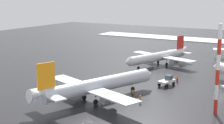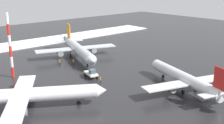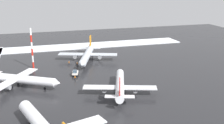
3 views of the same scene
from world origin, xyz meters
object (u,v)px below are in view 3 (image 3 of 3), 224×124
object	(u,v)px
ground_crew_by_nose_gear	(69,63)
airplane_distant_tail	(19,79)
airplane_parked_starboard	(120,85)
pushback_tug	(75,73)
ground_crew_beside_wing	(77,64)
airplane_foreground_jet	(87,55)
antenna_mast	(32,49)
ground_crew_near_tug	(75,78)

from	to	relation	value
ground_crew_by_nose_gear	airplane_distant_tail	bearing A→B (deg)	-178.01
airplane_parked_starboard	pushback_tug	bearing A→B (deg)	46.07
ground_crew_beside_wing	ground_crew_by_nose_gear	world-z (taller)	same
pushback_tug	airplane_distant_tail	bearing A→B (deg)	-59.19
airplane_foreground_jet	airplane_distant_tail	xyz separation A→B (m)	(24.79, -28.99, -0.23)
airplane_parked_starboard	antenna_mast	size ratio (longest dim) A/B	1.63
ground_crew_near_tug	antenna_mast	bearing A→B (deg)	22.03
airplane_foreground_jet	ground_crew_beside_wing	world-z (taller)	airplane_foreground_jet
airplane_distant_tail	ground_crew_by_nose_gear	world-z (taller)	airplane_distant_tail
airplane_foreground_jet	airplane_parked_starboard	size ratio (longest dim) A/B	1.14
airplane_distant_tail	ground_crew_by_nose_gear	size ratio (longest dim) A/B	15.70
airplane_foreground_jet	ground_crew_by_nose_gear	xyz separation A→B (m)	(2.86, -8.76, -2.23)
airplane_distant_tail	antenna_mast	size ratio (longest dim) A/B	1.58
airplane_foreground_jet	ground_crew_beside_wing	bearing A→B (deg)	-25.85
airplane_distant_tail	antenna_mast	world-z (taller)	antenna_mast
airplane_distant_tail	antenna_mast	xyz separation A→B (m)	(-20.69, 5.19, 5.55)
airplane_parked_starboard	antenna_mast	bearing A→B (deg)	55.06
airplane_foreground_jet	pushback_tug	size ratio (longest dim) A/B	6.33
airplane_parked_starboard	airplane_distant_tail	world-z (taller)	airplane_distant_tail
ground_crew_near_tug	ground_crew_by_nose_gear	xyz separation A→B (m)	(-20.23, 0.73, 0.00)
airplane_parked_starboard	airplane_distant_tail	xyz separation A→B (m)	(-14.81, -31.49, 0.17)
ground_crew_beside_wing	ground_crew_by_nose_gear	bearing A→B (deg)	84.42
airplane_foreground_jet	ground_crew_by_nose_gear	size ratio (longest dim) A/B	18.44
ground_crew_near_tug	antenna_mast	size ratio (longest dim) A/B	0.10
airplane_distant_tail	ground_crew_near_tug	size ratio (longest dim) A/B	15.70
ground_crew_by_nose_gear	airplane_parked_starboard	bearing A→B (deg)	-118.28
airplane_parked_starboard	ground_crew_near_tug	xyz separation A→B (m)	(-16.50, -11.99, -1.83)
pushback_tug	ground_crew_by_nose_gear	world-z (taller)	pushback_tug
pushback_tug	ground_crew_near_tug	world-z (taller)	pushback_tug
airplane_foreground_jet	pushback_tug	distance (m)	20.31
antenna_mast	airplane_foreground_jet	bearing A→B (deg)	99.77
airplane_distant_tail	ground_crew_beside_wing	size ratio (longest dim) A/B	15.70
airplane_parked_starboard	ground_crew_beside_wing	distance (m)	35.06
pushback_tug	ground_crew_beside_wing	world-z (taller)	pushback_tug
ground_crew_near_tug	ground_crew_by_nose_gear	world-z (taller)	same
airplane_foreground_jet	ground_crew_near_tug	size ratio (longest dim) A/B	18.44
ground_crew_near_tug	antenna_mast	distance (m)	24.95
pushback_tug	ground_crew_by_nose_gear	distance (m)	15.45
airplane_foreground_jet	ground_crew_near_tug	world-z (taller)	airplane_foreground_jet
ground_crew_beside_wing	ground_crew_by_nose_gear	distance (m)	4.11
pushback_tug	ground_crew_by_nose_gear	bearing A→B (deg)	-166.27
airplane_parked_starboard	ground_crew_by_nose_gear	distance (m)	38.47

